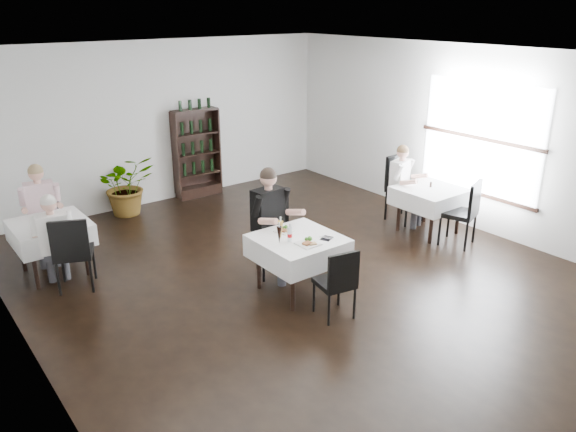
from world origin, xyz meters
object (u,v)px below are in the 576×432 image
at_px(main_table, 298,248).
at_px(potted_tree, 126,185).
at_px(wine_shelf, 197,154).
at_px(diner_main, 272,215).

bearing_deg(main_table, potted_tree, 98.57).
xyz_separation_m(main_table, potted_tree, (-0.63, 4.17, -0.08)).
height_order(wine_shelf, diner_main, wine_shelf).
bearing_deg(main_table, diner_main, 89.47).
bearing_deg(diner_main, wine_shelf, 76.57).
distance_m(potted_tree, diner_main, 3.67).
relative_size(main_table, potted_tree, 0.94).
bearing_deg(potted_tree, wine_shelf, 5.54).
bearing_deg(potted_tree, diner_main, -80.02).
distance_m(main_table, potted_tree, 4.21).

